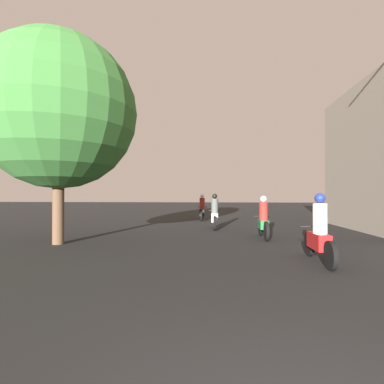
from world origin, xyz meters
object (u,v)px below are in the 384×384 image
object	(u,v)px
motorcycle_white	(215,215)
street_tree	(59,112)
motorcycle_green	(263,221)
motorcycle_red	(319,235)
motorcycle_black	(202,210)

from	to	relation	value
motorcycle_white	street_tree	world-z (taller)	street_tree
motorcycle_green	motorcycle_red	bearing A→B (deg)	-77.74
motorcycle_black	street_tree	size ratio (longest dim) A/B	0.30
motorcycle_red	motorcycle_green	size ratio (longest dim) A/B	1.00
motorcycle_white	motorcycle_black	bearing A→B (deg)	105.53
motorcycle_black	street_tree	world-z (taller)	street_tree
motorcycle_red	motorcycle_white	world-z (taller)	motorcycle_white
motorcycle_red	motorcycle_white	size ratio (longest dim) A/B	1.05
motorcycle_red	motorcycle_green	world-z (taller)	motorcycle_red
motorcycle_red	motorcycle_black	size ratio (longest dim) A/B	1.06
street_tree	motorcycle_green	bearing A→B (deg)	15.72
motorcycle_green	street_tree	bearing A→B (deg)	-162.28
motorcycle_red	motorcycle_black	world-z (taller)	motorcycle_black
motorcycle_black	street_tree	xyz separation A→B (m)	(-4.16, -9.44, 3.63)
motorcycle_red	street_tree	distance (m)	8.58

